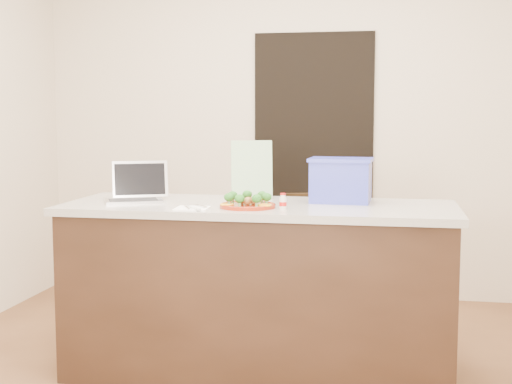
% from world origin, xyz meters
% --- Properties ---
extents(room_shell, '(4.00, 4.00, 4.00)m').
position_xyz_m(room_shell, '(0.00, 0.00, 1.62)').
color(room_shell, white).
rests_on(room_shell, ground).
extents(doorway, '(0.90, 0.02, 2.00)m').
position_xyz_m(doorway, '(0.10, 1.98, 1.00)').
color(doorway, black).
rests_on(doorway, ground).
extents(island, '(2.06, 0.76, 0.92)m').
position_xyz_m(island, '(0.00, 0.25, 0.46)').
color(island, black).
rests_on(island, ground).
extents(plate, '(0.28, 0.28, 0.02)m').
position_xyz_m(plate, '(-0.03, 0.10, 0.93)').
color(plate, maroon).
rests_on(plate, island).
extents(meatballs, '(0.11, 0.10, 0.04)m').
position_xyz_m(meatballs, '(-0.03, 0.09, 0.96)').
color(meatballs, brown).
rests_on(meatballs, plate).
extents(broccoli, '(0.24, 0.24, 0.04)m').
position_xyz_m(broccoli, '(-0.03, 0.10, 0.98)').
color(broccoli, '#174D14').
rests_on(broccoli, plate).
extents(pepper_rings, '(0.26, 0.24, 0.01)m').
position_xyz_m(pepper_rings, '(-0.03, 0.10, 0.94)').
color(pepper_rings, gold).
rests_on(pepper_rings, plate).
extents(napkin, '(0.17, 0.17, 0.01)m').
position_xyz_m(napkin, '(-0.29, -0.01, 0.92)').
color(napkin, white).
rests_on(napkin, island).
extents(fork, '(0.06, 0.13, 0.00)m').
position_xyz_m(fork, '(-0.31, -0.00, 0.93)').
color(fork, silver).
rests_on(fork, napkin).
extents(knife, '(0.09, 0.21, 0.01)m').
position_xyz_m(knife, '(-0.26, -0.03, 0.93)').
color(knife, silver).
rests_on(knife, napkin).
extents(yogurt_bottle, '(0.04, 0.04, 0.08)m').
position_xyz_m(yogurt_bottle, '(0.15, 0.08, 0.95)').
color(yogurt_bottle, beige).
rests_on(yogurt_bottle, island).
extents(laptop, '(0.36, 0.35, 0.21)m').
position_xyz_m(laptop, '(-0.68, 0.26, 0.98)').
color(laptop, '#B4B3B8').
rests_on(laptop, island).
extents(leaflet, '(0.23, 0.11, 0.32)m').
position_xyz_m(leaflet, '(-0.08, 0.47, 1.08)').
color(leaflet, silver).
rests_on(leaflet, island).
extents(blue_box, '(0.34, 0.26, 0.24)m').
position_xyz_m(blue_box, '(0.42, 0.40, 1.04)').
color(blue_box, '#3139B3').
rests_on(blue_box, island).
extents(chair, '(0.49, 0.50, 0.88)m').
position_xyz_m(chair, '(0.17, 1.11, 0.50)').
color(chair, black).
rests_on(chair, ground).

